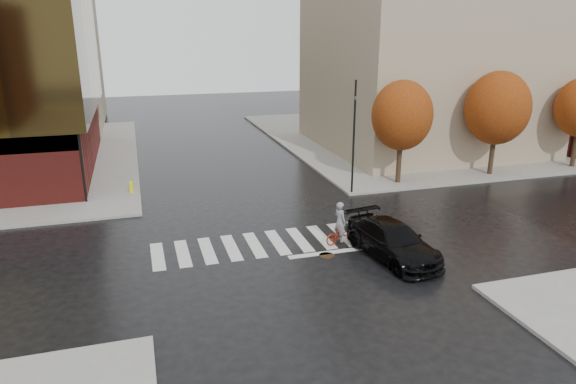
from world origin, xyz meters
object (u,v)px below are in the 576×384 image
traffic_light_nw (76,118)px  traffic_light_ne (354,131)px  cyclist (341,229)px  sedan (393,241)px  fire_hydrant (131,186)px

traffic_light_nw → traffic_light_ne: bearing=61.4°
cyclist → traffic_light_nw: size_ratio=0.25×
cyclist → traffic_light_ne: size_ratio=0.30×
sedan → cyclist: size_ratio=2.61×
fire_hydrant → traffic_light_nw: bearing=-158.2°
traffic_light_nw → sedan: bearing=30.6°
traffic_light_nw → fire_hydrant: traffic_light_nw is taller
traffic_light_nw → cyclist: bearing=32.8°
cyclist → sedan: bearing=-160.1°
sedan → cyclist: bearing=118.2°
cyclist → traffic_light_ne: bearing=-44.0°
sedan → cyclist: (-1.56, 2.10, -0.08)m
sedan → traffic_light_ne: (1.92, 8.83, 3.13)m
cyclist → fire_hydrant: cyclist is taller
cyclist → traffic_light_nw: traffic_light_nw is taller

